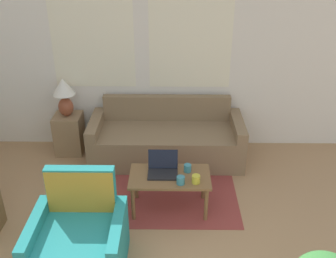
{
  "coord_description": "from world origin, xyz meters",
  "views": [
    {
      "loc": [
        0.33,
        -1.47,
        2.9
      ],
      "look_at": [
        0.29,
        2.67,
        0.75
      ],
      "focal_mm": 42.0,
      "sensor_mm": 36.0,
      "label": 1
    }
  ],
  "objects_px": {
    "cup_navy": "(188,168)",
    "cup_yellow": "(196,179)",
    "table_lamp": "(64,94)",
    "coffee_table": "(170,180)",
    "cup_white": "(181,180)",
    "couch": "(167,140)",
    "armchair": "(80,242)",
    "laptop": "(163,169)"
  },
  "relations": [
    {
      "from": "cup_navy",
      "to": "cup_yellow",
      "type": "height_order",
      "value": "cup_yellow"
    },
    {
      "from": "table_lamp",
      "to": "coffee_table",
      "type": "bearing_deg",
      "value": -41.71
    },
    {
      "from": "coffee_table",
      "to": "cup_yellow",
      "type": "xyz_separation_m",
      "value": [
        0.28,
        -0.13,
        0.1
      ]
    },
    {
      "from": "coffee_table",
      "to": "cup_white",
      "type": "relative_size",
      "value": 10.03
    },
    {
      "from": "table_lamp",
      "to": "cup_navy",
      "type": "relative_size",
      "value": 6.07
    },
    {
      "from": "coffee_table",
      "to": "cup_navy",
      "type": "height_order",
      "value": "cup_navy"
    },
    {
      "from": "couch",
      "to": "armchair",
      "type": "height_order",
      "value": "armchair"
    },
    {
      "from": "table_lamp",
      "to": "cup_white",
      "type": "xyz_separation_m",
      "value": [
        1.55,
        -1.43,
        -0.4
      ]
    },
    {
      "from": "cup_navy",
      "to": "cup_white",
      "type": "bearing_deg",
      "value": -108.95
    },
    {
      "from": "laptop",
      "to": "cup_yellow",
      "type": "bearing_deg",
      "value": -27.82
    },
    {
      "from": "couch",
      "to": "cup_yellow",
      "type": "distance_m",
      "value": 1.33
    },
    {
      "from": "cup_white",
      "to": "couch",
      "type": "bearing_deg",
      "value": 97.45
    },
    {
      "from": "couch",
      "to": "armchair",
      "type": "relative_size",
      "value": 2.24
    },
    {
      "from": "cup_navy",
      "to": "cup_yellow",
      "type": "relative_size",
      "value": 0.98
    },
    {
      "from": "cup_yellow",
      "to": "cup_white",
      "type": "height_order",
      "value": "cup_yellow"
    },
    {
      "from": "couch",
      "to": "cup_white",
      "type": "distance_m",
      "value": 1.32
    },
    {
      "from": "table_lamp",
      "to": "armchair",
      "type": "bearing_deg",
      "value": -74.34
    },
    {
      "from": "coffee_table",
      "to": "laptop",
      "type": "distance_m",
      "value": 0.15
    },
    {
      "from": "laptop",
      "to": "cup_white",
      "type": "xyz_separation_m",
      "value": [
        0.19,
        -0.21,
        -0.01
      ]
    },
    {
      "from": "table_lamp",
      "to": "laptop",
      "type": "relative_size",
      "value": 1.63
    },
    {
      "from": "cup_yellow",
      "to": "coffee_table",
      "type": "bearing_deg",
      "value": 155.13
    },
    {
      "from": "armchair",
      "to": "laptop",
      "type": "bearing_deg",
      "value": 50.11
    },
    {
      "from": "cup_navy",
      "to": "cup_white",
      "type": "relative_size",
      "value": 0.99
    },
    {
      "from": "laptop",
      "to": "coffee_table",
      "type": "bearing_deg",
      "value": -37.27
    },
    {
      "from": "cup_navy",
      "to": "cup_yellow",
      "type": "distance_m",
      "value": 0.23
    },
    {
      "from": "cup_yellow",
      "to": "cup_navy",
      "type": "bearing_deg",
      "value": 111.12
    },
    {
      "from": "coffee_table",
      "to": "cup_yellow",
      "type": "relative_size",
      "value": 9.89
    },
    {
      "from": "armchair",
      "to": "table_lamp",
      "type": "relative_size",
      "value": 1.71
    },
    {
      "from": "laptop",
      "to": "cup_yellow",
      "type": "height_order",
      "value": "laptop"
    },
    {
      "from": "table_lamp",
      "to": "coffee_table",
      "type": "height_order",
      "value": "table_lamp"
    },
    {
      "from": "cup_navy",
      "to": "cup_white",
      "type": "height_order",
      "value": "same"
    },
    {
      "from": "armchair",
      "to": "coffee_table",
      "type": "height_order",
      "value": "armchair"
    },
    {
      "from": "cup_yellow",
      "to": "table_lamp",
      "type": "bearing_deg",
      "value": 140.61
    },
    {
      "from": "coffee_table",
      "to": "cup_yellow",
      "type": "distance_m",
      "value": 0.33
    },
    {
      "from": "table_lamp",
      "to": "coffee_table",
      "type": "xyz_separation_m",
      "value": [
        1.43,
        -1.27,
        -0.5
      ]
    },
    {
      "from": "couch",
      "to": "table_lamp",
      "type": "distance_m",
      "value": 1.52
    },
    {
      "from": "armchair",
      "to": "table_lamp",
      "type": "height_order",
      "value": "table_lamp"
    },
    {
      "from": "cup_white",
      "to": "laptop",
      "type": "bearing_deg",
      "value": 132.51
    },
    {
      "from": "coffee_table",
      "to": "laptop",
      "type": "relative_size",
      "value": 2.71
    },
    {
      "from": "couch",
      "to": "laptop",
      "type": "relative_size",
      "value": 6.21
    },
    {
      "from": "armchair",
      "to": "cup_white",
      "type": "distance_m",
      "value": 1.2
    },
    {
      "from": "coffee_table",
      "to": "cup_navy",
      "type": "bearing_deg",
      "value": 22.94
    }
  ]
}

